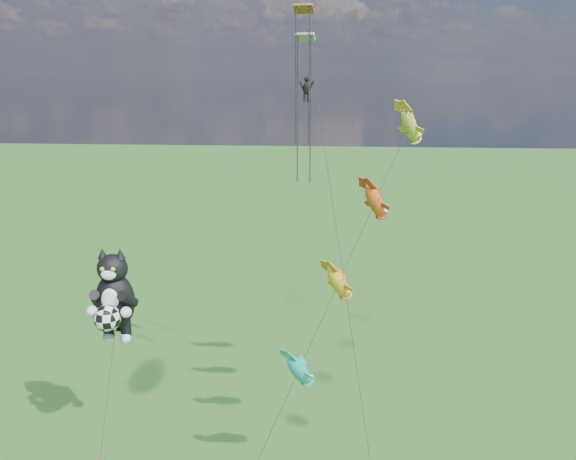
{
  "coord_description": "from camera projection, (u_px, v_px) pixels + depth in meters",
  "views": [
    {
      "loc": [
        10.92,
        -28.66,
        20.32
      ],
      "look_at": [
        7.87,
        8.13,
        11.16
      ],
      "focal_mm": 40.0,
      "sensor_mm": 36.0,
      "label": 1
    }
  ],
  "objects": [
    {
      "name": "fish_windsock_rig",
      "position": [
        357.0,
        243.0,
        33.52
      ],
      "size": [
        10.23,
        12.41,
        20.68
      ],
      "rotation": [
        0.0,
        0.0,
        -0.36
      ],
      "color": "brown",
      "rests_on": "ground"
    },
    {
      "name": "parafoil_rig",
      "position": [
        308.0,
        89.0,
        36.89
      ],
      "size": [
        5.3,
        16.94,
        23.92
      ],
      "rotation": [
        0.0,
        0.0,
        0.35
      ],
      "color": "brown",
      "rests_on": "ground"
    },
    {
      "name": "cat_kite_rig",
      "position": [
        113.0,
        297.0,
        34.82
      ],
      "size": [
        2.47,
        4.13,
        11.1
      ],
      "rotation": [
        0.0,
        0.0,
        -0.11
      ],
      "color": "brown",
      "rests_on": "ground"
    }
  ]
}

